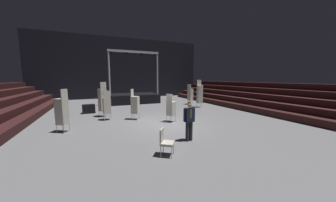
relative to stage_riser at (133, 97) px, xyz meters
The scene contains 14 objects.
ground_plane 9.45m from the stage_riser, 90.00° to the right, with size 22.00×30.00×0.10m, color slate.
arena_end_wall 6.54m from the stage_riser, 90.00° to the left, with size 22.00×0.30×8.00m, color black.
bleacher_bank_right 12.43m from the stage_riser, 42.73° to the right, with size 3.75×24.00×2.25m.
stage_riser is the anchor object (origin of this frame).
man_with_tie 12.43m from the stage_riser, 90.83° to the right, with size 0.57×0.26×1.69m.
chair_stack_front_left 6.25m from the stage_riser, 34.15° to the right, with size 0.56×0.56×2.05m.
chair_stack_front_right 10.38m from the stage_riser, 120.56° to the right, with size 0.61×0.61×2.14m.
chair_stack_mid_left 6.89m from the stage_riser, 118.70° to the right, with size 0.59×0.59×2.39m.
chair_stack_mid_right 9.20m from the stage_riser, 87.24° to the right, with size 0.61×0.61×1.71m.
chair_stack_mid_centre 7.40m from the stage_riser, 46.87° to the right, with size 0.51×0.51×2.48m.
chair_stack_rear_left 7.79m from the stage_riser, 113.45° to the right, with size 0.49×0.49×1.88m.
chair_stack_rear_right 7.88m from the stage_riser, 100.45° to the right, with size 0.61×0.61×1.96m.
equipment_road_case 6.03m from the stage_riser, 134.62° to the right, with size 0.90×0.60×0.66m, color black.
loose_chair_near_man 13.41m from the stage_riser, 97.02° to the right, with size 0.61×0.61×0.95m.
Camera 1 is at (-3.77, -9.06, 2.64)m, focal length 18.29 mm.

